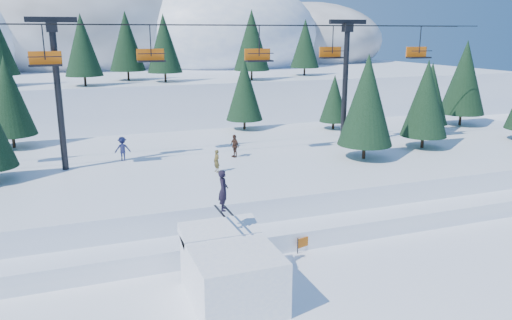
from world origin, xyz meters
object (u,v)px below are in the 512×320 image
object	(u,v)px
jump_kicker	(232,271)
banner_near	(316,238)
banner_far	(418,223)
chairlift	(213,67)

from	to	relation	value
jump_kicker	banner_near	size ratio (longest dim) A/B	2.09
banner_near	banner_far	bearing A→B (deg)	-0.04
chairlift	banner_near	distance (m)	15.72
jump_kicker	banner_near	xyz separation A→B (m)	(6.17, 3.75, -0.85)
jump_kicker	banner_far	distance (m)	13.62
chairlift	banner_far	world-z (taller)	chairlift
chairlift	banner_far	distance (m)	18.07
jump_kicker	banner_near	world-z (taller)	jump_kicker
chairlift	banner_near	bearing A→B (deg)	-79.91
jump_kicker	banner_far	xyz separation A→B (m)	(13.07, 3.75, -0.85)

